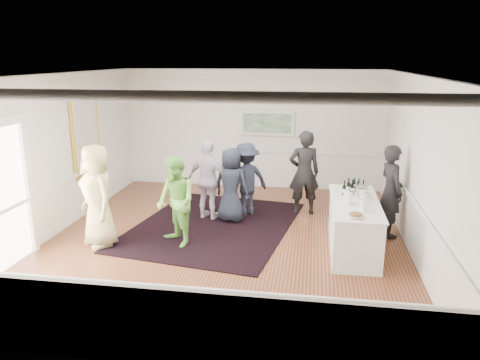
% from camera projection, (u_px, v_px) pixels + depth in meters
% --- Properties ---
extents(floor, '(8.00, 8.00, 0.00)m').
position_uv_depth(floor, '(226.00, 239.00, 9.28)').
color(floor, brown).
rests_on(floor, ground).
extents(ceiling, '(7.00, 8.00, 0.02)m').
position_uv_depth(ceiling, '(225.00, 74.00, 8.46)').
color(ceiling, white).
rests_on(ceiling, wall_back).
extents(wall_left, '(0.02, 8.00, 3.20)m').
position_uv_depth(wall_left, '(54.00, 155.00, 9.40)').
color(wall_left, white).
rests_on(wall_left, floor).
extents(wall_right, '(0.02, 8.00, 3.20)m').
position_uv_depth(wall_right, '(418.00, 167.00, 8.35)').
color(wall_right, white).
rests_on(wall_right, floor).
extents(wall_back, '(7.00, 0.02, 3.20)m').
position_uv_depth(wall_back, '(253.00, 129.00, 12.69)').
color(wall_back, white).
rests_on(wall_back, floor).
extents(wall_front, '(7.00, 0.02, 3.20)m').
position_uv_depth(wall_front, '(157.00, 239.00, 5.05)').
color(wall_front, white).
rests_on(wall_front, floor).
extents(wainscoting, '(7.00, 8.00, 1.00)m').
position_uv_depth(wainscoting, '(226.00, 215.00, 9.15)').
color(wainscoting, white).
rests_on(wainscoting, floor).
extents(mirror, '(0.05, 1.25, 1.85)m').
position_uv_depth(mirror, '(86.00, 135.00, 10.58)').
color(mirror, yellow).
rests_on(mirror, wall_left).
extents(landscape_painting, '(1.44, 0.06, 0.66)m').
position_uv_depth(landscape_painting, '(267.00, 123.00, 12.53)').
color(landscape_painting, white).
rests_on(landscape_painting, wall_back).
extents(area_rug, '(3.74, 4.55, 0.02)m').
position_uv_depth(area_rug, '(214.00, 225.00, 10.01)').
color(area_rug, black).
rests_on(area_rug, floor).
extents(serving_table, '(0.88, 2.31, 0.94)m').
position_uv_depth(serving_table, '(354.00, 225.00, 8.69)').
color(serving_table, white).
rests_on(serving_table, floor).
extents(bartender, '(0.64, 0.78, 1.86)m').
position_uv_depth(bartender, '(391.00, 191.00, 9.26)').
color(bartender, black).
rests_on(bartender, floor).
extents(guest_tan, '(1.13, 1.11, 1.96)m').
position_uv_depth(guest_tan, '(98.00, 196.00, 8.76)').
color(guest_tan, '#C6BB7C').
rests_on(guest_tan, floor).
extents(guest_green, '(1.06, 1.06, 1.73)m').
position_uv_depth(guest_green, '(176.00, 202.00, 8.81)').
color(guest_green, '#76C950').
rests_on(guest_green, floor).
extents(guest_lilac, '(1.12, 0.72, 1.77)m').
position_uv_depth(guest_lilac, '(209.00, 180.00, 10.26)').
color(guest_lilac, silver).
rests_on(guest_lilac, floor).
extents(guest_dark_a, '(1.23, 1.15, 1.67)m').
position_uv_depth(guest_dark_a, '(246.00, 180.00, 10.51)').
color(guest_dark_a, '#1C202E').
rests_on(guest_dark_a, floor).
extents(guest_dark_b, '(0.78, 0.59, 1.93)m').
position_uv_depth(guest_dark_b, '(304.00, 173.00, 10.58)').
color(guest_dark_b, black).
rests_on(guest_dark_b, floor).
extents(guest_navy, '(0.92, 0.74, 1.63)m').
position_uv_depth(guest_navy, '(231.00, 185.00, 10.13)').
color(guest_navy, '#1C202E').
rests_on(guest_navy, floor).
extents(wine_bottles, '(0.44, 0.31, 0.31)m').
position_uv_depth(wine_bottles, '(354.00, 186.00, 9.01)').
color(wine_bottles, black).
rests_on(wine_bottles, serving_table).
extents(juice_pitchers, '(0.41, 0.67, 0.24)m').
position_uv_depth(juice_pitchers, '(357.00, 199.00, 8.30)').
color(juice_pitchers, '#84B13F').
rests_on(juice_pitchers, serving_table).
extents(ice_bucket, '(0.26, 0.26, 0.25)m').
position_uv_depth(ice_bucket, '(360.00, 192.00, 8.76)').
color(ice_bucket, silver).
rests_on(ice_bucket, serving_table).
extents(nut_bowl, '(0.27, 0.27, 0.07)m').
position_uv_depth(nut_bowl, '(356.00, 215.00, 7.71)').
color(nut_bowl, white).
rests_on(nut_bowl, serving_table).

